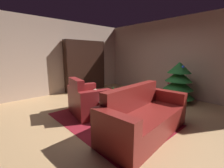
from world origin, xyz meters
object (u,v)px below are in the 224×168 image
bookshelf_unit (88,66)px  armchair_red (87,101)px  couch_red (144,118)px  coffee_table (113,100)px  decorated_tree (178,82)px  book_stack_on_table (114,98)px  bottle_on_table (113,93)px

bookshelf_unit → armchair_red: 2.79m
couch_red → coffee_table: couch_red is taller
decorated_tree → bookshelf_unit: bearing=-161.0°
coffee_table → bookshelf_unit: bearing=157.6°
couch_red → coffee_table: (-0.95, 0.08, 0.10)m
book_stack_on_table → bottle_on_table: size_ratio=0.86×
armchair_red → bottle_on_table: armchair_red is taller
armchair_red → bottle_on_table: bearing=48.7°
armchair_red → couch_red: armchair_red is taller
bookshelf_unit → couch_red: bearing=-18.2°
armchair_red → decorated_tree: bearing=67.8°
couch_red → decorated_tree: size_ratio=1.65×
armchair_red → coffee_table: (0.59, 0.34, 0.09)m
bookshelf_unit → couch_red: size_ratio=0.98×
bookshelf_unit → bottle_on_table: size_ratio=8.56×
book_stack_on_table → bottle_on_table: 0.23m
decorated_tree → coffee_table: bearing=-102.2°
book_stack_on_table → decorated_tree: bearing=78.4°
couch_red → book_stack_on_table: size_ratio=10.21×
couch_red → armchair_red: bearing=-170.1°
couch_red → book_stack_on_table: 0.95m
armchair_red → coffee_table: armchair_red is taller
book_stack_on_table → couch_red: bearing=-6.1°
bookshelf_unit → book_stack_on_table: bearing=-21.8°
bookshelf_unit → bottle_on_table: bearing=-20.9°
couch_red → book_stack_on_table: (-0.92, 0.10, 0.18)m
bottle_on_table → decorated_tree: bearing=73.2°
coffee_table → decorated_tree: decorated_tree is taller
bottle_on_table → couch_red: bearing=-11.3°
bookshelf_unit → book_stack_on_table: (2.86, -1.14, -0.52)m
book_stack_on_table → decorated_tree: size_ratio=0.16×
armchair_red → book_stack_on_table: armchair_red is taller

